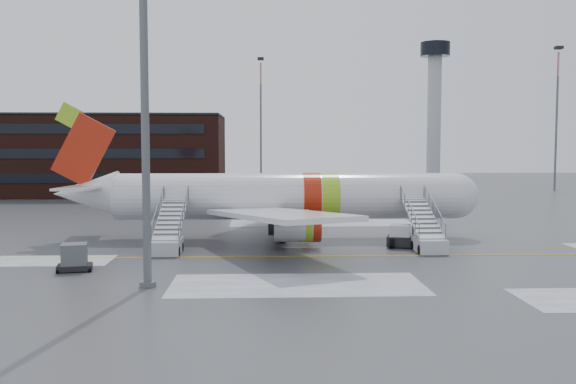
{
  "coord_description": "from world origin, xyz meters",
  "views": [
    {
      "loc": [
        -7.96,
        -44.9,
        7.73
      ],
      "look_at": [
        -5.84,
        5.66,
        4.0
      ],
      "focal_mm": 40.0,
      "sensor_mm": 36.0,
      "label": 1
    }
  ],
  "objects_px": {
    "airstair_aft": "(168,238)",
    "uld_container": "(75,258)",
    "pushback_tug": "(405,237)",
    "light_mast_near": "(144,53)",
    "airliner": "(275,197)",
    "airstair_fwd": "(427,236)"
  },
  "relations": [
    {
      "from": "light_mast_near",
      "to": "pushback_tug",
      "type": "bearing_deg",
      "value": 36.94
    },
    {
      "from": "airliner",
      "to": "light_mast_near",
      "type": "relative_size",
      "value": 1.45
    },
    {
      "from": "airliner",
      "to": "airstair_aft",
      "type": "bearing_deg",
      "value": -140.27
    },
    {
      "from": "light_mast_near",
      "to": "airstair_fwd",
      "type": "bearing_deg",
      "value": 31.71
    },
    {
      "from": "airstair_aft",
      "to": "light_mast_near",
      "type": "height_order",
      "value": "light_mast_near"
    },
    {
      "from": "pushback_tug",
      "to": "airstair_aft",
      "type": "bearing_deg",
      "value": -175.15
    },
    {
      "from": "airstair_aft",
      "to": "pushback_tug",
      "type": "distance_m",
      "value": 17.56
    },
    {
      "from": "airstair_aft",
      "to": "pushback_tug",
      "type": "height_order",
      "value": "airstair_aft"
    },
    {
      "from": "airstair_aft",
      "to": "light_mast_near",
      "type": "xyz_separation_m",
      "value": [
        0.49,
        -11.3,
        11.51
      ]
    },
    {
      "from": "airstair_aft",
      "to": "uld_container",
      "type": "height_order",
      "value": "airstair_aft"
    },
    {
      "from": "airstair_fwd",
      "to": "airstair_aft",
      "type": "distance_m",
      "value": 18.78
    },
    {
      "from": "airliner",
      "to": "airstair_fwd",
      "type": "xyz_separation_m",
      "value": [
        10.92,
        -6.54,
        -2.35
      ]
    },
    {
      "from": "uld_container",
      "to": "light_mast_near",
      "type": "bearing_deg",
      "value": -41.56
    },
    {
      "from": "airliner",
      "to": "uld_container",
      "type": "bearing_deg",
      "value": -133.82
    },
    {
      "from": "pushback_tug",
      "to": "airstair_fwd",
      "type": "bearing_deg",
      "value": -49.05
    },
    {
      "from": "airstair_fwd",
      "to": "light_mast_near",
      "type": "distance_m",
      "value": 24.38
    },
    {
      "from": "airstair_fwd",
      "to": "uld_container",
      "type": "relative_size",
      "value": 3.32
    },
    {
      "from": "pushback_tug",
      "to": "light_mast_near",
      "type": "distance_m",
      "value": 24.33
    },
    {
      "from": "airstair_fwd",
      "to": "airliner",
      "type": "bearing_deg",
      "value": 149.09
    },
    {
      "from": "pushback_tug",
      "to": "uld_container",
      "type": "relative_size",
      "value": 1.43
    },
    {
      "from": "airstair_fwd",
      "to": "airstair_aft",
      "type": "bearing_deg",
      "value": 180.0
    },
    {
      "from": "airliner",
      "to": "airstair_aft",
      "type": "xyz_separation_m",
      "value": [
        -7.86,
        -6.54,
        -2.35
      ]
    }
  ]
}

